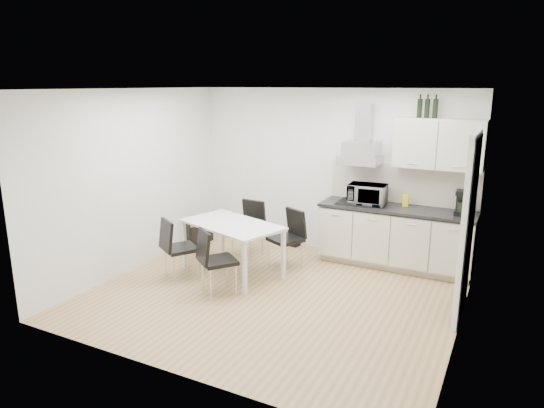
# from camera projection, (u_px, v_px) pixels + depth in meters

# --- Properties ---
(ground) EXTENTS (4.50, 4.50, 0.00)m
(ground) POSITION_uv_depth(u_px,v_px,m) (273.00, 294.00, 6.29)
(ground) COLOR tan
(ground) RESTS_ON ground
(wall_back) EXTENTS (4.50, 0.10, 2.60)m
(wall_back) POSITION_uv_depth(u_px,v_px,m) (330.00, 172.00, 7.71)
(wall_back) COLOR silver
(wall_back) RESTS_ON ground
(wall_front) EXTENTS (4.50, 0.10, 2.60)m
(wall_front) POSITION_uv_depth(u_px,v_px,m) (170.00, 243.00, 4.25)
(wall_front) COLOR silver
(wall_front) RESTS_ON ground
(wall_left) EXTENTS (0.10, 4.00, 2.60)m
(wall_left) POSITION_uv_depth(u_px,v_px,m) (134.00, 181.00, 6.97)
(wall_left) COLOR silver
(wall_left) RESTS_ON ground
(wall_right) EXTENTS (0.10, 4.00, 2.60)m
(wall_right) POSITION_uv_depth(u_px,v_px,m) (468.00, 220.00, 4.98)
(wall_right) COLOR silver
(wall_right) RESTS_ON ground
(ceiling) EXTENTS (4.50, 4.50, 0.00)m
(ceiling) POSITION_uv_depth(u_px,v_px,m) (273.00, 89.00, 5.66)
(ceiling) COLOR white
(ceiling) RESTS_ON wall_back
(doorway) EXTENTS (0.08, 1.04, 2.10)m
(doorway) POSITION_uv_depth(u_px,v_px,m) (467.00, 229.00, 5.54)
(doorway) COLOR white
(doorway) RESTS_ON ground
(kitchenette) EXTENTS (2.22, 0.64, 2.52)m
(kitchenette) POSITION_uv_depth(u_px,v_px,m) (400.00, 213.00, 7.06)
(kitchenette) COLOR beige
(kitchenette) RESTS_ON ground
(dining_table) EXTENTS (1.62, 1.22, 0.75)m
(dining_table) POSITION_uv_depth(u_px,v_px,m) (232.00, 229.00, 6.84)
(dining_table) COLOR white
(dining_table) RESTS_ON ground
(chair_far_left) EXTENTS (0.47, 0.53, 0.88)m
(chair_far_left) POSITION_uv_depth(u_px,v_px,m) (247.00, 230.00, 7.58)
(chair_far_left) COLOR black
(chair_far_left) RESTS_ON ground
(chair_far_right) EXTENTS (0.62, 0.64, 0.88)m
(chair_far_right) POSITION_uv_depth(u_px,v_px,m) (285.00, 240.00, 7.08)
(chair_far_right) COLOR black
(chair_far_right) RESTS_ON ground
(chair_near_left) EXTENTS (0.64, 0.66, 0.88)m
(chair_near_left) POSITION_uv_depth(u_px,v_px,m) (181.00, 249.00, 6.69)
(chair_near_left) COLOR black
(chair_near_left) RESTS_ON ground
(chair_near_right) EXTENTS (0.65, 0.66, 0.88)m
(chair_near_right) POSITION_uv_depth(u_px,v_px,m) (219.00, 262.00, 6.22)
(chair_near_right) COLOR black
(chair_near_right) RESTS_ON ground
(guitar_amp) EXTENTS (0.35, 0.56, 0.43)m
(guitar_amp) POSITION_uv_depth(u_px,v_px,m) (198.00, 230.00, 8.31)
(guitar_amp) COLOR black
(guitar_amp) RESTS_ON ground
(floor_speaker) EXTENTS (0.19, 0.18, 0.29)m
(floor_speaker) POSITION_uv_depth(u_px,v_px,m) (294.00, 238.00, 8.15)
(floor_speaker) COLOR black
(floor_speaker) RESTS_ON ground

